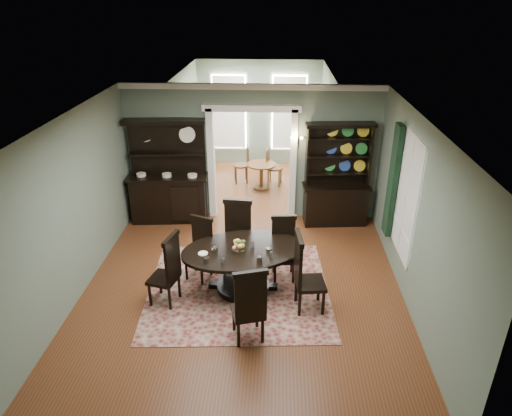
{
  "coord_description": "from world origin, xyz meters",
  "views": [
    {
      "loc": [
        0.56,
        -6.45,
        4.73
      ],
      "look_at": [
        0.21,
        0.6,
        1.33
      ],
      "focal_mm": 32.0,
      "sensor_mm": 36.0,
      "label": 1
    }
  ],
  "objects": [
    {
      "name": "wall_sconce",
      "position": [
        0.95,
        2.85,
        1.89
      ],
      "size": [
        0.27,
        0.21,
        0.21
      ],
      "color": "#B67930",
      "rests_on": "back_wall_right"
    },
    {
      "name": "dining_table",
      "position": [
        0.01,
        0.1,
        0.56
      ],
      "size": [
        2.35,
        2.35,
        0.81
      ],
      "rotation": [
        0.0,
        0.0,
        0.28
      ],
      "color": "black",
      "rests_on": "rug"
    },
    {
      "name": "doorway_trim",
      "position": [
        0.0,
        3.0,
        1.62
      ],
      "size": [
        2.08,
        0.25,
        2.57
      ],
      "color": "white",
      "rests_on": "floor"
    },
    {
      "name": "sideboard",
      "position": [
        -1.84,
        2.73,
        0.8
      ],
      "size": [
        1.77,
        0.75,
        2.28
      ],
      "rotation": [
        0.0,
        0.0,
        0.08
      ],
      "color": "black",
      "rests_on": "floor"
    },
    {
      "name": "parlor_chair_right",
      "position": [
        0.42,
        4.86,
        0.53
      ],
      "size": [
        0.44,
        0.43,
        0.99
      ],
      "rotation": [
        0.0,
        0.0,
        -1.74
      ],
      "color": "#533117",
      "rests_on": "parlor_floor"
    },
    {
      "name": "rug",
      "position": [
        -0.07,
        0.1,
        0.01
      ],
      "size": [
        3.29,
        3.08,
        0.01
      ],
      "primitive_type": "cube",
      "rotation": [
        0.0,
        0.0,
        0.07
      ],
      "color": "maroon",
      "rests_on": "floor"
    },
    {
      "name": "centerpiece",
      "position": [
        -0.05,
        0.03,
        0.87
      ],
      "size": [
        1.25,
        0.8,
        0.21
      ],
      "color": "silver",
      "rests_on": "dining_table"
    },
    {
      "name": "chair_end_left",
      "position": [
        -1.16,
        -0.35,
        0.67
      ],
      "size": [
        0.55,
        0.57,
        1.28
      ],
      "rotation": [
        0.0,
        0.0,
        1.33
      ],
      "color": "black",
      "rests_on": "rug"
    },
    {
      "name": "parlor_chair_left",
      "position": [
        -0.34,
        5.01,
        0.54
      ],
      "size": [
        0.45,
        0.43,
        1.0
      ],
      "rotation": [
        0.0,
        0.0,
        1.74
      ],
      "color": "#533117",
      "rests_on": "parlor_floor"
    },
    {
      "name": "welsh_dresser",
      "position": [
        1.85,
        2.75,
        0.82
      ],
      "size": [
        1.49,
        0.66,
        2.25
      ],
      "rotation": [
        0.0,
        0.0,
        0.09
      ],
      "color": "black",
      "rests_on": "floor"
    },
    {
      "name": "chair_near",
      "position": [
        0.21,
        -1.21,
        0.68
      ],
      "size": [
        0.59,
        0.57,
        1.3
      ],
      "rotation": [
        0.0,
        0.0,
        0.28
      ],
      "color": "black",
      "rests_on": "rug"
    },
    {
      "name": "chair_far_left",
      "position": [
        -0.78,
        0.5,
        0.61
      ],
      "size": [
        0.55,
        0.54,
        1.15
      ],
      "rotation": [
        0.0,
        0.0,
        2.75
      ],
      "color": "black",
      "rests_on": "rug"
    },
    {
      "name": "chair_end_right",
      "position": [
        1.01,
        -0.39,
        0.72
      ],
      "size": [
        0.53,
        0.56,
        1.37
      ],
      "rotation": [
        0.0,
        0.0,
        -1.45
      ],
      "color": "black",
      "rests_on": "rug"
    },
    {
      "name": "chair_far_mid",
      "position": [
        -0.14,
        0.77,
        0.72
      ],
      "size": [
        0.54,
        0.52,
        1.36
      ],
      "rotation": [
        0.0,
        0.0,
        3.05
      ],
      "color": "black",
      "rests_on": "rug"
    },
    {
      "name": "chair_far_right",
      "position": [
        0.7,
        0.58,
        0.62
      ],
      "size": [
        0.47,
        0.44,
        1.17
      ],
      "rotation": [
        0.0,
        0.0,
        3.22
      ],
      "color": "black",
      "rests_on": "rug"
    },
    {
      "name": "parlor_table",
      "position": [
        0.15,
        4.55,
        0.45
      ],
      "size": [
        0.75,
        0.75,
        0.69
      ],
      "color": "#533117",
      "rests_on": "parlor_floor"
    },
    {
      "name": "right_window",
      "position": [
        2.69,
        0.93,
        1.6
      ],
      "size": [
        0.15,
        1.47,
        2.12
      ],
      "color": "white",
      "rests_on": "wall_right"
    },
    {
      "name": "room",
      "position": [
        0.0,
        0.04,
        1.58
      ],
      "size": [
        5.51,
        6.01,
        3.01
      ],
      "color": "brown",
      "rests_on": "ground"
    },
    {
      "name": "parlor",
      "position": [
        0.0,
        5.53,
        1.52
      ],
      "size": [
        3.51,
        3.5,
        3.01
      ],
      "color": "brown",
      "rests_on": "ground"
    }
  ]
}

